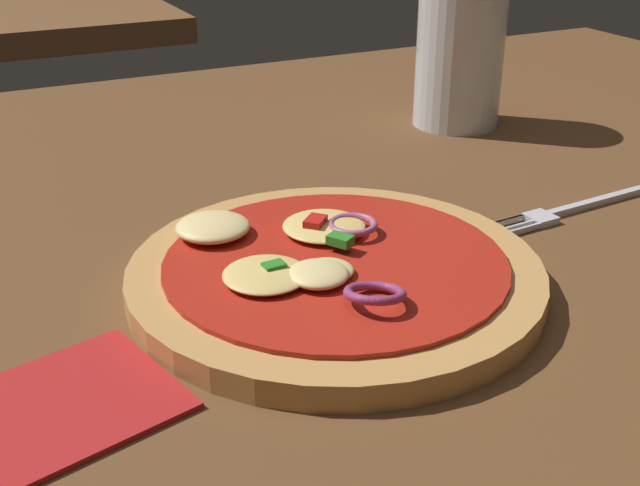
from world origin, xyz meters
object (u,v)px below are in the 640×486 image
Objects in this scene: pizza at (331,272)px; napkin at (1,431)px; beer_glass at (459,60)px; fork at (571,210)px.

napkin is (-0.19, -0.06, -0.01)m from pizza.
beer_glass is 0.53m from napkin.
pizza is at bearing -136.87° from beer_glass.
beer_glass is 0.80× the size of napkin.
fork is at bearing 11.10° from napkin.
beer_glass reaches higher than napkin.
beer_glass is at bearing 76.96° from fork.
beer_glass is (0.05, 0.21, 0.06)m from fork.
pizza is at bearing 16.22° from napkin.
fork is 1.19× the size of beer_glass.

